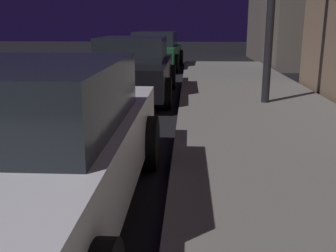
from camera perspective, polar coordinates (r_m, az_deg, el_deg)
The scene contains 3 objects.
car_white at distance 3.55m, azimuth -19.33°, elevation -2.99°, with size 1.96×4.51×1.43m.
car_black at distance 9.45m, azimuth -5.14°, elevation 8.42°, with size 1.97×4.19×1.43m.
car_green at distance 15.68m, azimuth -1.82°, elevation 11.05°, with size 2.15×4.10×1.43m.
Camera 1 is at (4.20, 0.93, 1.74)m, focal length 41.66 mm.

